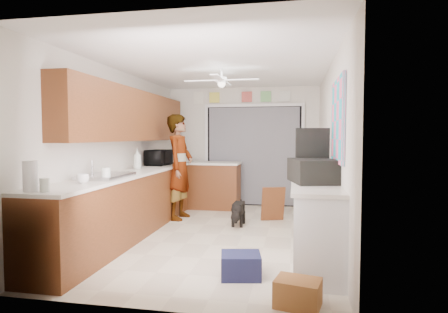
{
  "coord_description": "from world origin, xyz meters",
  "views": [
    {
      "loc": [
        1.1,
        -5.43,
        1.48
      ],
      "look_at": [
        0.0,
        0.4,
        1.15
      ],
      "focal_mm": 30.0,
      "sensor_mm": 36.0,
      "label": 1
    }
  ],
  "objects_px": {
    "suitcase": "(313,171)",
    "cardboard_box": "(298,293)",
    "cup": "(83,179)",
    "dog": "(238,213)",
    "man": "(180,167)",
    "microwave": "(159,158)",
    "soap_bottle": "(137,159)",
    "navy_crate": "(241,265)",
    "paper_towel_roll": "(30,176)"
  },
  "relations": [
    {
      "from": "suitcase",
      "to": "cardboard_box",
      "type": "bearing_deg",
      "value": -112.23
    },
    {
      "from": "cup",
      "to": "suitcase",
      "type": "relative_size",
      "value": 0.22
    },
    {
      "from": "dog",
      "to": "man",
      "type": "bearing_deg",
      "value": 165.27
    },
    {
      "from": "microwave",
      "to": "man",
      "type": "distance_m",
      "value": 0.47
    },
    {
      "from": "soap_bottle",
      "to": "cup",
      "type": "xyz_separation_m",
      "value": [
        0.16,
        -1.86,
        -0.11
      ]
    },
    {
      "from": "cup",
      "to": "suitcase",
      "type": "xyz_separation_m",
      "value": [
        2.57,
        0.58,
        0.08
      ]
    },
    {
      "from": "cup",
      "to": "navy_crate",
      "type": "relative_size",
      "value": 0.34
    },
    {
      "from": "soap_bottle",
      "to": "dog",
      "type": "distance_m",
      "value": 1.88
    },
    {
      "from": "cup",
      "to": "suitcase",
      "type": "bearing_deg",
      "value": 12.7
    },
    {
      "from": "paper_towel_roll",
      "to": "suitcase",
      "type": "xyz_separation_m",
      "value": [
        2.73,
        1.24,
        -0.01
      ]
    },
    {
      "from": "soap_bottle",
      "to": "man",
      "type": "xyz_separation_m",
      "value": [
        0.51,
        0.65,
        -0.18
      ]
    },
    {
      "from": "cup",
      "to": "paper_towel_roll",
      "type": "xyz_separation_m",
      "value": [
        -0.15,
        -0.66,
        0.09
      ]
    },
    {
      "from": "paper_towel_roll",
      "to": "suitcase",
      "type": "relative_size",
      "value": 0.47
    },
    {
      "from": "suitcase",
      "to": "dog",
      "type": "bearing_deg",
      "value": 110.75
    },
    {
      "from": "microwave",
      "to": "cardboard_box",
      "type": "xyz_separation_m",
      "value": [
        2.48,
        -3.23,
        -0.96
      ]
    },
    {
      "from": "cup",
      "to": "paper_towel_roll",
      "type": "height_order",
      "value": "paper_towel_roll"
    },
    {
      "from": "cardboard_box",
      "to": "man",
      "type": "xyz_separation_m",
      "value": [
        -2.04,
        3.12,
        0.81
      ]
    },
    {
      "from": "soap_bottle",
      "to": "cardboard_box",
      "type": "relative_size",
      "value": 0.89
    },
    {
      "from": "microwave",
      "to": "dog",
      "type": "height_order",
      "value": "microwave"
    },
    {
      "from": "cup",
      "to": "navy_crate",
      "type": "xyz_separation_m",
      "value": [
        1.81,
        -0.03,
        -0.87
      ]
    },
    {
      "from": "cup",
      "to": "paper_towel_roll",
      "type": "relative_size",
      "value": 0.47
    },
    {
      "from": "navy_crate",
      "to": "dog",
      "type": "xyz_separation_m",
      "value": [
        -0.36,
        2.24,
        0.09
      ]
    },
    {
      "from": "soap_bottle",
      "to": "suitcase",
      "type": "bearing_deg",
      "value": -25.15
    },
    {
      "from": "cardboard_box",
      "to": "dog",
      "type": "distance_m",
      "value": 2.97
    },
    {
      "from": "paper_towel_roll",
      "to": "navy_crate",
      "type": "bearing_deg",
      "value": 17.57
    },
    {
      "from": "microwave",
      "to": "soap_bottle",
      "type": "xyz_separation_m",
      "value": [
        -0.08,
        -0.77,
        0.03
      ]
    },
    {
      "from": "microwave",
      "to": "soap_bottle",
      "type": "height_order",
      "value": "soap_bottle"
    },
    {
      "from": "navy_crate",
      "to": "paper_towel_roll",
      "type": "bearing_deg",
      "value": -162.43
    },
    {
      "from": "soap_bottle",
      "to": "navy_crate",
      "type": "relative_size",
      "value": 0.82
    },
    {
      "from": "paper_towel_roll",
      "to": "man",
      "type": "height_order",
      "value": "man"
    },
    {
      "from": "suitcase",
      "to": "soap_bottle",
      "type": "bearing_deg",
      "value": 141.13
    },
    {
      "from": "microwave",
      "to": "navy_crate",
      "type": "distance_m",
      "value": 3.4
    },
    {
      "from": "suitcase",
      "to": "cup",
      "type": "bearing_deg",
      "value": 178.99
    },
    {
      "from": "soap_bottle",
      "to": "cup",
      "type": "bearing_deg",
      "value": -85.13
    },
    {
      "from": "cup",
      "to": "dog",
      "type": "xyz_separation_m",
      "value": [
        1.46,
        2.21,
        -0.78
      ]
    },
    {
      "from": "paper_towel_roll",
      "to": "soap_bottle",
      "type": "bearing_deg",
      "value": 90.15
    },
    {
      "from": "soap_bottle",
      "to": "suitcase",
      "type": "height_order",
      "value": "soap_bottle"
    },
    {
      "from": "paper_towel_roll",
      "to": "cup",
      "type": "bearing_deg",
      "value": 76.96
    },
    {
      "from": "paper_towel_roll",
      "to": "cardboard_box",
      "type": "distance_m",
      "value": 2.73
    },
    {
      "from": "cardboard_box",
      "to": "navy_crate",
      "type": "bearing_deg",
      "value": 135.39
    },
    {
      "from": "microwave",
      "to": "suitcase",
      "type": "height_order",
      "value": "microwave"
    },
    {
      "from": "soap_bottle",
      "to": "cup",
      "type": "distance_m",
      "value": 1.87
    },
    {
      "from": "cup",
      "to": "cardboard_box",
      "type": "relative_size",
      "value": 0.37
    },
    {
      "from": "paper_towel_roll",
      "to": "man",
      "type": "bearing_deg",
      "value": 80.96
    },
    {
      "from": "cardboard_box",
      "to": "cup",
      "type": "bearing_deg",
      "value": 165.8
    },
    {
      "from": "soap_bottle",
      "to": "dog",
      "type": "height_order",
      "value": "soap_bottle"
    },
    {
      "from": "microwave",
      "to": "man",
      "type": "bearing_deg",
      "value": -100.63
    },
    {
      "from": "soap_bottle",
      "to": "paper_towel_roll",
      "type": "bearing_deg",
      "value": -89.85
    },
    {
      "from": "cup",
      "to": "paper_towel_roll",
      "type": "distance_m",
      "value": 0.68
    },
    {
      "from": "man",
      "to": "dog",
      "type": "relative_size",
      "value": 3.43
    }
  ]
}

